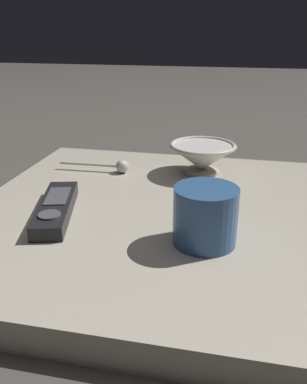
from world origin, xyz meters
TOP-DOWN VIEW (x-y plane):
  - ground_plane at (0.00, 0.00)m, footprint 6.00×6.00m
  - table at (0.00, 0.00)m, footprint 0.63×0.63m
  - cereal_bowl at (-0.06, -0.20)m, footprint 0.14×0.14m
  - coffee_mug at (-0.09, 0.10)m, footprint 0.09×0.09m
  - teaspoon at (0.12, -0.17)m, footprint 0.15×0.03m
  - tv_remote_near at (0.16, 0.06)m, footprint 0.10×0.19m

SIDE VIEW (x-z plane):
  - ground_plane at x=0.00m, z-range 0.00..0.00m
  - table at x=0.00m, z-range 0.00..0.04m
  - tv_remote_near at x=0.16m, z-range 0.04..0.07m
  - teaspoon at x=0.12m, z-range 0.04..0.07m
  - cereal_bowl at x=-0.06m, z-range 0.05..0.11m
  - coffee_mug at x=-0.09m, z-range 0.04..0.13m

